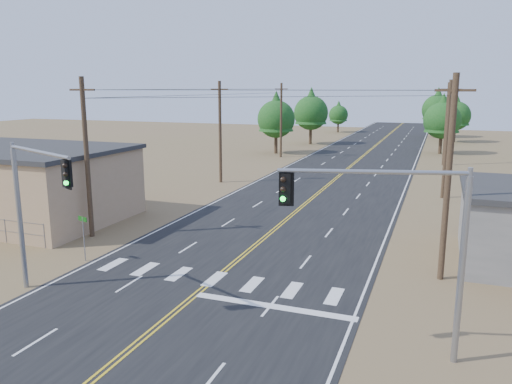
% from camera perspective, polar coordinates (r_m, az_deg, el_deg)
% --- Properties ---
extents(ground, '(220.00, 220.00, 0.00)m').
position_cam_1_polar(ground, '(18.97, -15.58, -18.03)').
color(ground, brown).
rests_on(ground, ground).
extents(road, '(15.00, 200.00, 0.02)m').
position_cam_1_polar(road, '(45.25, 7.10, -0.15)').
color(road, black).
rests_on(road, ground).
extents(utility_pole_left_near, '(1.80, 0.30, 10.00)m').
position_cam_1_polar(utility_pole_left_near, '(32.73, -18.78, 3.82)').
color(utility_pole_left_near, '#4C3826').
rests_on(utility_pole_left_near, ground).
extents(utility_pole_left_mid, '(1.80, 0.30, 10.00)m').
position_cam_1_polar(utility_pole_left_mid, '(49.77, -4.12, 6.93)').
color(utility_pole_left_mid, '#4C3826').
rests_on(utility_pole_left_mid, ground).
extents(utility_pole_left_far, '(1.80, 0.30, 10.00)m').
position_cam_1_polar(utility_pole_left_far, '(68.43, 2.88, 8.26)').
color(utility_pole_left_far, '#4C3826').
rests_on(utility_pole_left_far, ground).
extents(utility_pole_right_near, '(1.80, 0.30, 10.00)m').
position_cam_1_polar(utility_pole_right_near, '(25.48, 21.11, 1.55)').
color(utility_pole_right_near, '#4C3826').
rests_on(utility_pole_right_near, ground).
extents(utility_pole_right_mid, '(1.80, 0.30, 10.00)m').
position_cam_1_polar(utility_pole_right_mid, '(45.33, 20.96, 5.72)').
color(utility_pole_right_mid, '#4C3826').
rests_on(utility_pole_right_mid, ground).
extents(utility_pole_right_far, '(1.80, 0.30, 10.00)m').
position_cam_1_polar(utility_pole_right_far, '(65.27, 20.90, 7.34)').
color(utility_pole_right_far, '#4C3826').
rests_on(utility_pole_right_far, ground).
extents(signal_mast_left, '(5.20, 2.49, 6.92)m').
position_cam_1_polar(signal_mast_left, '(23.82, -24.29, -0.46)').
color(signal_mast_left, gray).
rests_on(signal_mast_left, ground).
extents(signal_mast_right, '(6.10, 1.89, 6.81)m').
position_cam_1_polar(signal_mast_right, '(17.31, 16.93, -4.29)').
color(signal_mast_right, gray).
rests_on(signal_mast_right, ground).
extents(street_sign, '(0.72, 0.25, 2.50)m').
position_cam_1_polar(street_sign, '(28.69, -19.12, -4.28)').
color(street_sign, gray).
rests_on(street_sign, ground).
extents(tree_left_near, '(5.40, 5.40, 9.00)m').
position_cam_1_polar(tree_left_near, '(72.48, 2.32, 8.77)').
color(tree_left_near, '#3F2D1E').
rests_on(tree_left_near, ground).
extents(tree_left_mid, '(5.71, 5.71, 9.52)m').
position_cam_1_polar(tree_left_mid, '(85.10, 6.31, 9.37)').
color(tree_left_mid, '#3F2D1E').
rests_on(tree_left_mid, ground).
extents(tree_left_far, '(4.06, 4.06, 6.76)m').
position_cam_1_polar(tree_left_far, '(109.32, 9.41, 8.91)').
color(tree_left_far, '#3F2D1E').
rests_on(tree_left_far, ground).
extents(tree_right_near, '(5.21, 5.21, 8.68)m').
position_cam_1_polar(tree_right_near, '(76.67, 20.53, 8.06)').
color(tree_right_near, '#3F2D1E').
rests_on(tree_right_near, ground).
extents(tree_right_mid, '(5.01, 5.01, 8.35)m').
position_cam_1_polar(tree_right_mid, '(94.31, 21.89, 8.39)').
color(tree_right_mid, '#3F2D1E').
rests_on(tree_right_mid, ground).
extents(tree_right_far, '(5.73, 5.73, 9.56)m').
position_cam_1_polar(tree_right_far, '(102.84, 20.04, 9.15)').
color(tree_right_far, '#3F2D1E').
rests_on(tree_right_far, ground).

